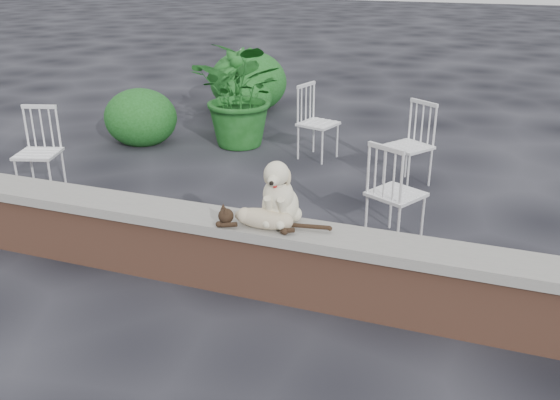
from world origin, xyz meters
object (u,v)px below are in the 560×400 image
(chair_e, at_px, (318,122))
(chair_d, at_px, (409,145))
(dog, at_px, (280,189))
(cat, at_px, (263,217))
(chair_c, at_px, (396,192))
(chair_a, at_px, (38,152))
(potted_plant_a, at_px, (243,94))
(potted_plant_b, at_px, (236,92))

(chair_e, height_order, chair_d, same)
(dog, xyz_separation_m, cat, (-0.08, -0.15, -0.18))
(dog, height_order, chair_c, dog)
(chair_a, xyz_separation_m, chair_c, (3.82, 0.16, 0.00))
(chair_d, distance_m, potted_plant_a, 2.45)
(chair_a, distance_m, potted_plant_b, 3.12)
(potted_plant_b, bearing_deg, dog, -61.74)
(dog, height_order, cat, dog)
(potted_plant_a, bearing_deg, dog, -62.48)
(dog, xyz_separation_m, chair_e, (-0.68, 3.23, -0.37))
(potted_plant_a, bearing_deg, chair_d, -17.88)
(cat, distance_m, chair_a, 3.29)
(chair_c, bearing_deg, cat, 88.01)
(dog, bearing_deg, chair_d, 72.66)
(dog, bearing_deg, potted_plant_a, 111.80)
(chair_e, bearing_deg, chair_a, 147.50)
(cat, relative_size, potted_plant_a, 0.71)
(dog, relative_size, chair_a, 0.55)
(cat, relative_size, chair_a, 1.06)
(chair_d, bearing_deg, dog, -68.13)
(chair_a, xyz_separation_m, chair_e, (2.47, 2.21, 0.00))
(cat, xyz_separation_m, chair_a, (-3.07, 1.17, -0.19))
(chair_d, bearing_deg, chair_a, -122.66)
(chair_c, relative_size, chair_d, 1.00)
(chair_a, distance_m, chair_d, 4.04)
(cat, relative_size, chair_e, 1.06)
(potted_plant_a, bearing_deg, chair_e, -9.06)
(potted_plant_a, bearing_deg, potted_plant_b, 122.49)
(dog, height_order, chair_a, dog)
(chair_c, distance_m, chair_d, 1.48)
(chair_e, xyz_separation_m, chair_d, (1.23, -0.57, 0.00))
(dog, xyz_separation_m, potted_plant_a, (-1.77, 3.41, -0.13))
(potted_plant_a, bearing_deg, chair_a, -119.99)
(cat, distance_m, chair_e, 3.44)
(chair_a, distance_m, chair_c, 3.82)
(dog, bearing_deg, chair_c, 54.88)
(chair_a, xyz_separation_m, potted_plant_a, (1.37, 2.38, 0.24))
(dog, relative_size, potted_plant_a, 0.37)
(chair_c, bearing_deg, chair_d, -57.97)
(chair_a, bearing_deg, potted_plant_b, 54.00)
(chair_a, bearing_deg, chair_d, 6.78)
(chair_e, relative_size, potted_plant_b, 0.78)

